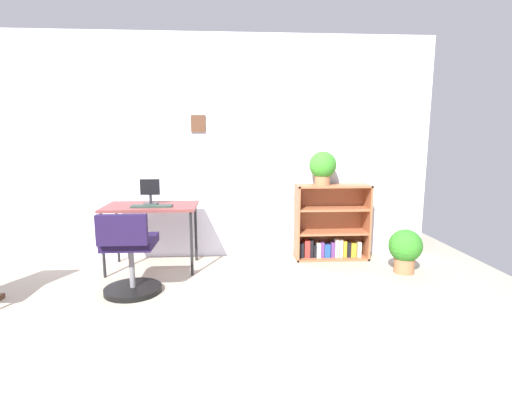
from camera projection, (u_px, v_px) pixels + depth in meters
The scene contains 9 objects.
ground_plane at pixel (198, 345), 2.72m from camera, with size 6.24×6.24×0.00m, color #A39785.
wall_back at pixel (210, 149), 4.61m from camera, with size 5.20×0.12×2.57m.
desk at pixel (151, 210), 4.22m from camera, with size 0.97×0.60×0.70m.
monitor at pixel (150, 192), 4.24m from camera, with size 0.21×0.16×0.27m.
keyboard at pixel (152, 206), 4.09m from camera, with size 0.42×0.12×0.02m, color #25372E.
office_chair at pixel (130, 258), 3.54m from camera, with size 0.52×0.54×0.78m.
bookshelf_low at pixel (330, 226), 4.66m from camera, with size 0.85×0.30×0.88m.
potted_plant_on_shelf at pixel (323, 166), 4.48m from camera, with size 0.31×0.31×0.38m.
potted_plant_floor at pixel (405, 249), 4.14m from camera, with size 0.35×0.35×0.47m.
Camera 1 is at (0.24, -2.53, 1.40)m, focal length 27.68 mm.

